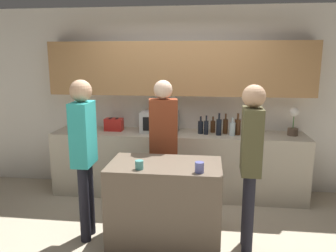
# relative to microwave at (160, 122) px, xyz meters

# --- Properties ---
(ground_plane) EXTENTS (14.00, 14.00, 0.00)m
(ground_plane) POSITION_rel_microwave_xyz_m (0.27, -1.43, -1.07)
(ground_plane) COLOR #BCAD93
(back_wall) EXTENTS (6.40, 0.40, 2.70)m
(back_wall) POSITION_rel_microwave_xyz_m (0.27, 0.23, 0.46)
(back_wall) COLOR silver
(back_wall) RESTS_ON ground_plane
(back_counter) EXTENTS (3.60, 0.62, 0.92)m
(back_counter) POSITION_rel_microwave_xyz_m (0.27, -0.04, -0.61)
(back_counter) COLOR #B7AD99
(back_counter) RESTS_ON ground_plane
(kitchen_island) EXTENTS (1.18, 0.67, 0.89)m
(kitchen_island) POSITION_rel_microwave_xyz_m (0.26, -1.34, -0.63)
(kitchen_island) COLOR brown
(kitchen_island) RESTS_ON ground_plane
(microwave) EXTENTS (0.52, 0.39, 0.30)m
(microwave) POSITION_rel_microwave_xyz_m (0.00, 0.00, 0.00)
(microwave) COLOR #B7BABC
(microwave) RESTS_ON back_counter
(toaster) EXTENTS (0.26, 0.16, 0.18)m
(toaster) POSITION_rel_microwave_xyz_m (-0.68, 0.00, -0.06)
(toaster) COLOR #B21E19
(toaster) RESTS_ON back_counter
(potted_plant) EXTENTS (0.14, 0.14, 0.40)m
(potted_plant) POSITION_rel_microwave_xyz_m (1.86, 0.00, 0.05)
(potted_plant) COLOR brown
(potted_plant) RESTS_ON back_counter
(bottle_0) EXTENTS (0.08, 0.08, 0.25)m
(bottle_0) POSITION_rel_microwave_xyz_m (0.59, -0.04, -0.06)
(bottle_0) COLOR black
(bottle_0) RESTS_ON back_counter
(bottle_1) EXTENTS (0.06, 0.06, 0.27)m
(bottle_1) POSITION_rel_microwave_xyz_m (0.67, -0.08, -0.05)
(bottle_1) COLOR black
(bottle_1) RESTS_ON back_counter
(bottle_2) EXTENTS (0.07, 0.07, 0.23)m
(bottle_2) POSITION_rel_microwave_xyz_m (0.77, 0.05, -0.06)
(bottle_2) COLOR #472814
(bottle_2) RESTS_ON back_counter
(bottle_3) EXTENTS (0.07, 0.07, 0.31)m
(bottle_3) POSITION_rel_microwave_xyz_m (0.85, -0.12, -0.03)
(bottle_3) COLOR black
(bottle_3) RESTS_ON back_counter
(bottle_4) EXTENTS (0.07, 0.07, 0.29)m
(bottle_4) POSITION_rel_microwave_xyz_m (0.94, 0.00, -0.04)
(bottle_4) COLOR #472814
(bottle_4) RESTS_ON back_counter
(bottle_5) EXTENTS (0.08, 0.08, 0.25)m
(bottle_5) POSITION_rel_microwave_xyz_m (1.03, -0.11, -0.05)
(bottle_5) COLOR silver
(bottle_5) RESTS_ON back_counter
(bottle_6) EXTENTS (0.08, 0.08, 0.30)m
(bottle_6) POSITION_rel_microwave_xyz_m (1.11, -0.06, -0.03)
(bottle_6) COLOR #472814
(bottle_6) RESTS_ON back_counter
(cup_0) EXTENTS (0.09, 0.09, 0.10)m
(cup_0) POSITION_rel_microwave_xyz_m (0.62, -1.57, -0.13)
(cup_0) COLOR #5C62AC
(cup_0) RESTS_ON kitchen_island
(cup_1) EXTENTS (0.08, 0.08, 0.09)m
(cup_1) POSITION_rel_microwave_xyz_m (0.03, -1.55, -0.14)
(cup_1) COLOR teal
(cup_1) RESTS_ON kitchen_island
(person_left) EXTENTS (0.37, 0.24, 1.72)m
(person_left) POSITION_rel_microwave_xyz_m (0.16, -0.74, -0.04)
(person_left) COLOR black
(person_left) RESTS_ON ground_plane
(person_center) EXTENTS (0.23, 0.35, 1.73)m
(person_center) POSITION_rel_microwave_xyz_m (1.13, -1.37, -0.04)
(person_center) COLOR black
(person_center) RESTS_ON ground_plane
(person_right) EXTENTS (0.23, 0.35, 1.76)m
(person_right) POSITION_rel_microwave_xyz_m (-0.61, -1.36, -0.02)
(person_right) COLOR black
(person_right) RESTS_ON ground_plane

